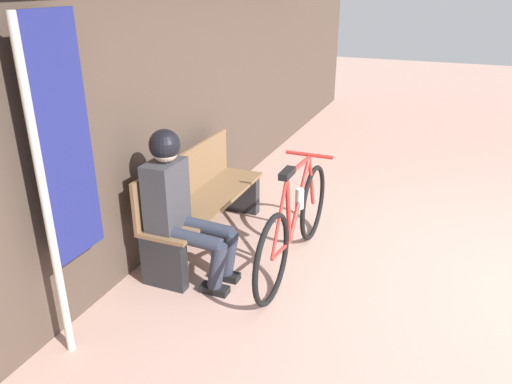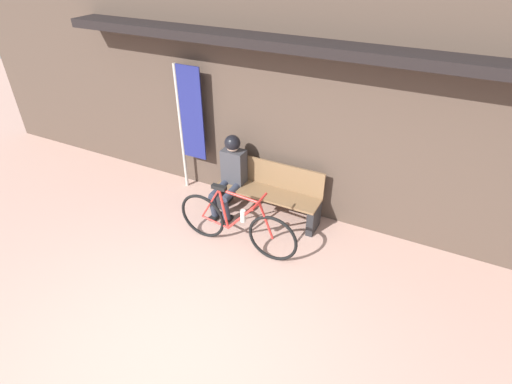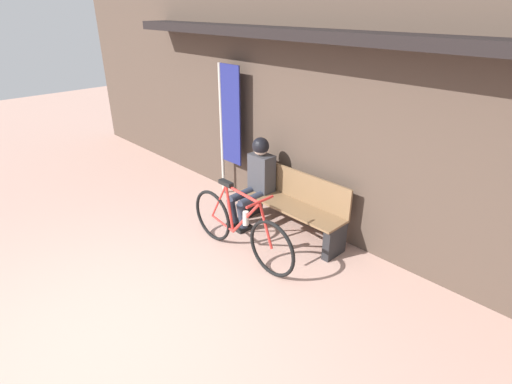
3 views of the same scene
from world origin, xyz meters
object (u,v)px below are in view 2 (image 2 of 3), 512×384
bicycle (236,225)px  banner_pole (188,119)px  person_seated (231,170)px  park_bench_near (269,193)px

bicycle → banner_pole: 1.89m
person_seated → banner_pole: banner_pole is taller
bicycle → person_seated: bearing=123.8°
park_bench_near → banner_pole: size_ratio=0.76×
park_bench_near → bicycle: (-0.07, -0.87, -0.01)m
bicycle → person_seated: 0.96m
park_bench_near → banner_pole: (-1.43, 0.12, 0.84)m
person_seated → banner_pole: 1.04m
park_bench_near → banner_pole: banner_pole is taller
park_bench_near → person_seated: (-0.57, -0.12, 0.30)m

